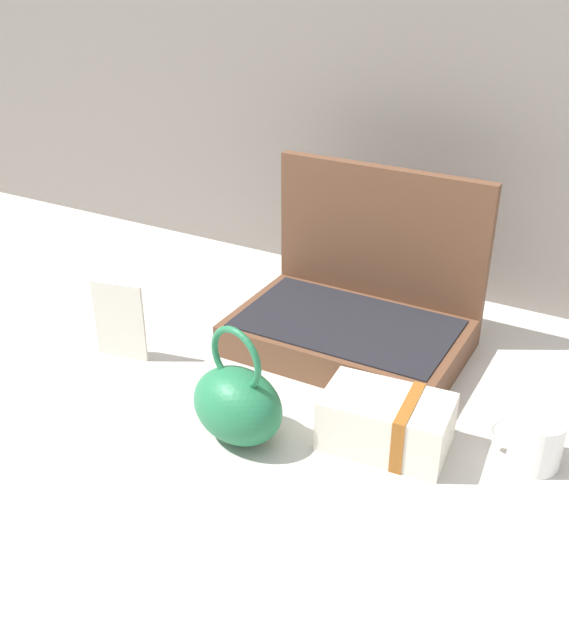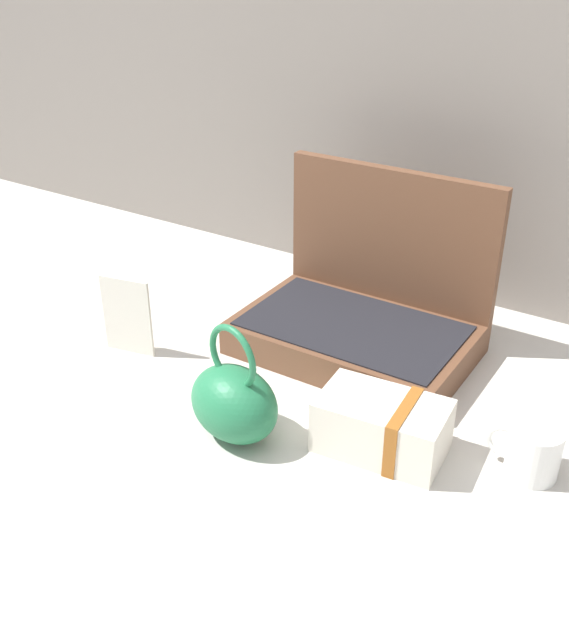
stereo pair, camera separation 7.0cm
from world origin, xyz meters
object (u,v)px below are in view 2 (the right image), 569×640
open_suitcase (364,312)px  info_card_left (127,316)px  cream_toiletry_bag (384,426)px  teal_pouch_handbag (234,401)px  coffee_mug (532,451)px

open_suitcase → info_card_left: bearing=-144.2°
info_card_left → cream_toiletry_bag: bearing=-12.3°
teal_pouch_handbag → cream_toiletry_bag: teal_pouch_handbag is taller
open_suitcase → coffee_mug: open_suitcase is taller
coffee_mug → info_card_left: 0.78m
teal_pouch_handbag → open_suitcase: bearing=83.3°
coffee_mug → info_card_left: info_card_left is taller
open_suitcase → info_card_left: (-0.38, -0.27, 0.00)m
teal_pouch_handbag → info_card_left: (-0.33, 0.11, 0.01)m
open_suitcase → teal_pouch_handbag: (-0.04, -0.38, -0.01)m
teal_pouch_handbag → info_card_left: size_ratio=1.30×
open_suitcase → cream_toiletry_bag: (0.18, -0.28, -0.03)m
info_card_left → open_suitcase: bearing=24.3°
cream_toiletry_bag → info_card_left: (-0.56, 0.01, 0.03)m
teal_pouch_handbag → cream_toiletry_bag: 0.25m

